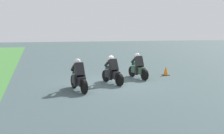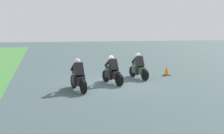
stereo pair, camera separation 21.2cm
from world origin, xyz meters
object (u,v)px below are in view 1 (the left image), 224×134
Objects in this scene: rider_lane_c at (79,77)px; traffic_cone at (166,71)px; rider_lane_a at (138,68)px; rider_lane_b at (112,72)px.

rider_lane_c is 6.61m from traffic_cone.
rider_lane_a reaches higher than traffic_cone.
rider_lane_a and rider_lane_c have the same top height.
traffic_cone is at bearing -86.22° from rider_lane_a.
traffic_cone is (2.64, -6.05, -0.35)m from rider_lane_c.
rider_lane_c is (-2.16, 3.94, 0.00)m from rider_lane_a.
traffic_cone is (1.55, -4.05, -0.35)m from rider_lane_b.
rider_lane_a is 1.00× the size of rider_lane_c.
rider_lane_b and rider_lane_c have the same top height.
rider_lane_a is at bearing 102.87° from traffic_cone.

